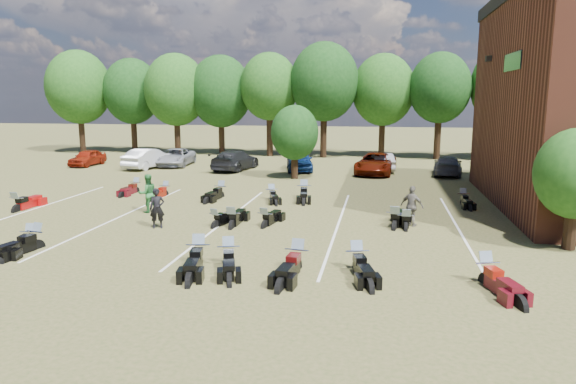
% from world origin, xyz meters
% --- Properties ---
extents(ground, '(160.00, 160.00, 0.00)m').
position_xyz_m(ground, '(0.00, 0.00, 0.00)').
color(ground, brown).
rests_on(ground, ground).
extents(car_0, '(1.56, 3.82, 1.30)m').
position_xyz_m(car_0, '(-19.53, 19.10, 0.65)').
color(car_0, maroon).
rests_on(car_0, ground).
extents(car_1, '(2.52, 4.92, 1.55)m').
position_xyz_m(car_1, '(-14.00, 18.53, 0.77)').
color(car_1, '#B7B8BC').
rests_on(car_1, ground).
extents(car_2, '(2.70, 5.10, 1.37)m').
position_xyz_m(car_2, '(-12.53, 20.34, 0.68)').
color(car_2, gray).
rests_on(car_2, ground).
extents(car_3, '(2.96, 5.44, 1.50)m').
position_xyz_m(car_3, '(-7.12, 18.82, 0.75)').
color(car_3, black).
rests_on(car_3, ground).
extents(car_4, '(2.73, 4.89, 1.57)m').
position_xyz_m(car_4, '(-2.29, 19.41, 0.79)').
color(car_4, '#0B204F').
rests_on(car_4, ground).
extents(car_5, '(2.09, 4.30, 1.36)m').
position_xyz_m(car_5, '(3.76, 20.38, 0.68)').
color(car_5, beige).
rests_on(car_5, ground).
extents(car_6, '(3.15, 5.64, 1.49)m').
position_xyz_m(car_6, '(3.37, 18.66, 0.75)').
color(car_6, '#581205').
rests_on(car_6, ground).
extents(car_7, '(2.43, 4.84, 1.35)m').
position_xyz_m(car_7, '(8.40, 19.03, 0.67)').
color(car_7, '#39393E').
rests_on(car_7, ground).
extents(person_black, '(0.72, 0.61, 1.69)m').
position_xyz_m(person_black, '(-5.41, 1.22, 0.84)').
color(person_black, black).
rests_on(person_black, ground).
extents(person_green, '(1.13, 1.12, 1.84)m').
position_xyz_m(person_green, '(-7.13, 3.96, 0.92)').
color(person_green, '#286B31').
rests_on(person_green, ground).
extents(person_grey, '(1.10, 0.86, 1.74)m').
position_xyz_m(person_grey, '(5.09, 3.42, 0.87)').
color(person_grey, '#615C53').
rests_on(person_grey, ground).
extents(motorcycle_0, '(1.14, 2.44, 1.31)m').
position_xyz_m(motorcycle_0, '(-8.46, -2.42, 0.00)').
color(motorcycle_0, black).
rests_on(motorcycle_0, ground).
extents(motorcycle_1, '(1.06, 2.30, 1.24)m').
position_xyz_m(motorcycle_1, '(-8.76, -2.34, 0.00)').
color(motorcycle_1, black).
rests_on(motorcycle_1, ground).
extents(motorcycle_2, '(1.28, 2.63, 1.41)m').
position_xyz_m(motorcycle_2, '(-2.04, -3.12, 0.00)').
color(motorcycle_2, black).
rests_on(motorcycle_2, ground).
extents(motorcycle_3, '(1.43, 2.49, 1.32)m').
position_xyz_m(motorcycle_3, '(-1.05, -3.00, 0.00)').
color(motorcycle_3, black).
rests_on(motorcycle_3, ground).
extents(motorcycle_4, '(1.35, 2.50, 1.33)m').
position_xyz_m(motorcycle_4, '(3.08, -2.75, 0.00)').
color(motorcycle_4, black).
rests_on(motorcycle_4, ground).
extents(motorcycle_5, '(1.06, 2.57, 1.40)m').
position_xyz_m(motorcycle_5, '(1.21, -3.07, 0.00)').
color(motorcycle_5, black).
rests_on(motorcycle_5, ground).
extents(motorcycle_6, '(1.47, 2.54, 1.35)m').
position_xyz_m(motorcycle_6, '(6.87, -3.29, 0.00)').
color(motorcycle_6, '#4D0B14').
rests_on(motorcycle_6, ground).
extents(motorcycle_7, '(0.81, 2.44, 1.36)m').
position_xyz_m(motorcycle_7, '(-13.42, 2.97, 0.00)').
color(motorcycle_7, '#9F0B0B').
rests_on(motorcycle_7, ground).
extents(motorcycle_9, '(0.76, 2.36, 1.32)m').
position_xyz_m(motorcycle_9, '(-2.34, 1.74, 0.00)').
color(motorcycle_9, black).
rests_on(motorcycle_9, ground).
extents(motorcycle_10, '(1.20, 2.17, 1.15)m').
position_xyz_m(motorcycle_10, '(-3.05, 1.74, 0.00)').
color(motorcycle_10, black).
rests_on(motorcycle_10, ground).
extents(motorcycle_11, '(1.08, 2.27, 1.21)m').
position_xyz_m(motorcycle_11, '(-1.01, 2.11, 0.00)').
color(motorcycle_11, black).
rests_on(motorcycle_11, ground).
extents(motorcycle_12, '(0.77, 2.27, 1.26)m').
position_xyz_m(motorcycle_12, '(4.82, 2.74, 0.00)').
color(motorcycle_12, black).
rests_on(motorcycle_12, ground).
extents(motorcycle_13, '(1.19, 2.57, 1.38)m').
position_xyz_m(motorcycle_13, '(4.38, 2.83, 0.00)').
color(motorcycle_13, black).
rests_on(motorcycle_13, ground).
extents(motorcycle_14, '(0.79, 2.18, 1.20)m').
position_xyz_m(motorcycle_14, '(-10.17, 8.73, 0.00)').
color(motorcycle_14, '#4E0B13').
rests_on(motorcycle_14, ground).
extents(motorcycle_15, '(0.78, 2.09, 1.14)m').
position_xyz_m(motorcycle_15, '(-8.07, 8.05, 0.00)').
color(motorcycle_15, maroon).
rests_on(motorcycle_15, ground).
extents(motorcycle_16, '(1.05, 2.40, 1.29)m').
position_xyz_m(motorcycle_16, '(-4.85, 8.08, 0.00)').
color(motorcycle_16, black).
rests_on(motorcycle_16, ground).
extents(motorcycle_18, '(1.34, 2.20, 1.17)m').
position_xyz_m(motorcycle_18, '(-1.97, 8.01, 0.00)').
color(motorcycle_18, black).
rests_on(motorcycle_18, ground).
extents(motorcycle_19, '(1.14, 2.58, 1.39)m').
position_xyz_m(motorcycle_19, '(-0.34, 8.78, 0.00)').
color(motorcycle_19, black).
rests_on(motorcycle_19, ground).
extents(motorcycle_20, '(0.82, 2.10, 1.14)m').
position_xyz_m(motorcycle_20, '(7.94, 8.58, 0.00)').
color(motorcycle_20, black).
rests_on(motorcycle_20, ground).
extents(tree_line, '(56.00, 6.00, 9.79)m').
position_xyz_m(tree_line, '(-1.00, 29.00, 6.31)').
color(tree_line, black).
rests_on(tree_line, ground).
extents(young_tree_near_building, '(2.80, 2.80, 4.16)m').
position_xyz_m(young_tree_near_building, '(10.50, 1.00, 2.75)').
color(young_tree_near_building, black).
rests_on(young_tree_near_building, ground).
extents(young_tree_midfield, '(3.20, 3.20, 4.70)m').
position_xyz_m(young_tree_midfield, '(-2.00, 15.50, 3.09)').
color(young_tree_midfield, black).
rests_on(young_tree_midfield, ground).
extents(parking_lines, '(20.10, 14.00, 0.01)m').
position_xyz_m(parking_lines, '(-3.00, 3.00, 0.01)').
color(parking_lines, silver).
rests_on(parking_lines, ground).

